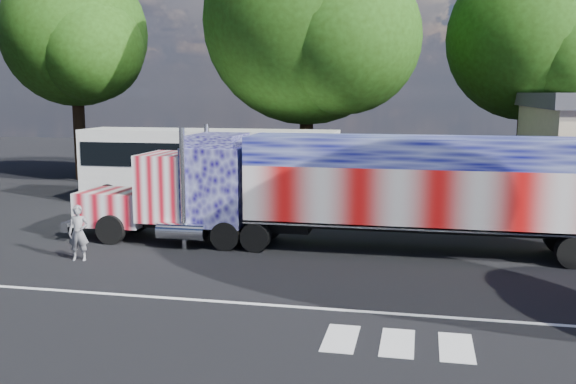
% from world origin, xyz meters
% --- Properties ---
extents(ground, '(100.00, 100.00, 0.00)m').
position_xyz_m(ground, '(0.00, 0.00, 0.00)').
color(ground, black).
extents(lane_markings, '(30.00, 2.67, 0.01)m').
position_xyz_m(lane_markings, '(1.71, -3.77, 0.01)').
color(lane_markings, silver).
rests_on(lane_markings, ground).
extents(semi_truck, '(19.11, 3.02, 4.07)m').
position_xyz_m(semi_truck, '(2.53, 3.23, 2.10)').
color(semi_truck, black).
rests_on(semi_truck, ground).
extents(coach_bus, '(12.04, 2.80, 3.50)m').
position_xyz_m(coach_bus, '(-5.39, 10.58, 1.81)').
color(coach_bus, silver).
rests_on(coach_bus, ground).
extents(woman, '(0.71, 0.54, 1.75)m').
position_xyz_m(woman, '(-6.04, -0.04, 0.88)').
color(woman, slate).
rests_on(woman, ground).
extents(tree_ne_a, '(8.96, 8.53, 12.26)m').
position_xyz_m(tree_ne_a, '(9.80, 18.52, 7.94)').
color(tree_ne_a, black).
rests_on(tree_ne_a, ground).
extents(tree_nw_a, '(8.88, 8.45, 12.85)m').
position_xyz_m(tree_nw_a, '(-15.65, 17.22, 8.56)').
color(tree_nw_a, black).
rests_on(tree_nw_a, ground).
extents(tree_n_mid, '(11.16, 10.63, 14.17)m').
position_xyz_m(tree_n_mid, '(-1.44, 15.27, 8.80)').
color(tree_n_mid, black).
rests_on(tree_n_mid, ground).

